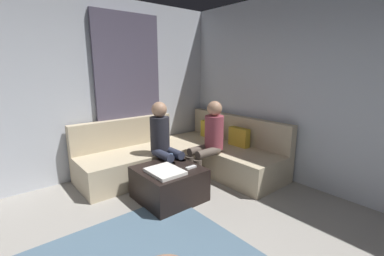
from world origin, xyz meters
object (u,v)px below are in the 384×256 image
Objects in this scene: ottoman at (169,183)px; person_on_couch_side at (164,140)px; coffee_mug at (170,157)px; person_on_couch_back at (209,138)px; sectional_couch at (186,155)px; game_remote at (191,167)px.

person_on_couch_side reaches higher than ottoman.
person_on_couch_back is at bearing 79.11° from coffee_mug.
coffee_mug is at bearing -57.17° from sectional_couch.
game_remote is 0.66m from person_on_couch_side.
person_on_couch_back is 1.00× the size of person_on_couch_side.
sectional_couch is 0.95m from ottoman.
sectional_couch reaches higher than game_remote.
coffee_mug is at bearing 140.71° from ottoman.
sectional_couch is 2.12× the size of person_on_couch_back.
person_on_couch_back reaches higher than coffee_mug.
person_on_couch_side is at bearing 169.61° from coffee_mug.
sectional_couch is 0.94m from game_remote.
sectional_couch is 0.61m from person_on_couch_back.
game_remote is 0.12× the size of person_on_couch_side.
person_on_couch_side is at bearing -179.95° from game_remote.
person_on_couch_back is (-0.28, 0.58, 0.23)m from game_remote.
person_on_couch_back reaches higher than sectional_couch.
game_remote is (0.18, 0.22, 0.22)m from ottoman.
ottoman is at bearing -39.29° from coffee_mug.
person_on_couch_side is at bearing 153.25° from ottoman.
sectional_couch reaches higher than coffee_mug.
ottoman is 0.36m from game_remote.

